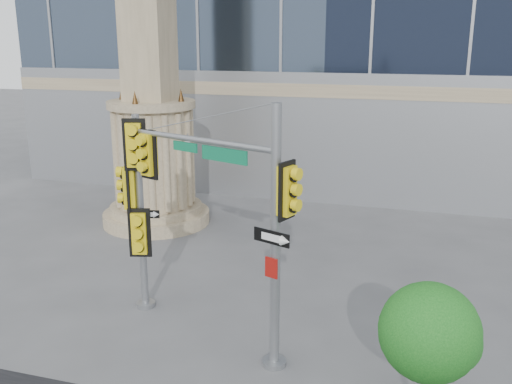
# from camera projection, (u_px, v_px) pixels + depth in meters

# --- Properties ---
(ground) EXTENTS (120.00, 120.00, 0.00)m
(ground) POSITION_uv_depth(u_px,v_px,m) (213.00, 356.00, 13.95)
(ground) COLOR #545456
(ground) RESTS_ON ground
(monument) EXTENTS (4.40, 4.40, 16.60)m
(monument) POSITION_uv_depth(u_px,v_px,m) (151.00, 90.00, 22.49)
(monument) COLOR gray
(monument) RESTS_ON ground
(main_signal_pole) EXTENTS (4.61, 2.07, 6.21)m
(main_signal_pole) POSITION_uv_depth(u_px,v_px,m) (236.00, 202.00, 13.20)
(main_signal_pole) COLOR slate
(main_signal_pole) RESTS_ON ground
(secondary_signal_pole) EXTENTS (1.04, 0.74, 5.57)m
(secondary_signal_pole) POSITION_uv_depth(u_px,v_px,m) (137.00, 199.00, 15.52)
(secondary_signal_pole) COLOR slate
(secondary_signal_pole) RESTS_ON ground
(street_tree) EXTENTS (1.98, 1.93, 3.08)m
(street_tree) POSITION_uv_depth(u_px,v_px,m) (431.00, 336.00, 10.86)
(street_tree) COLOR gray
(street_tree) RESTS_ON ground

